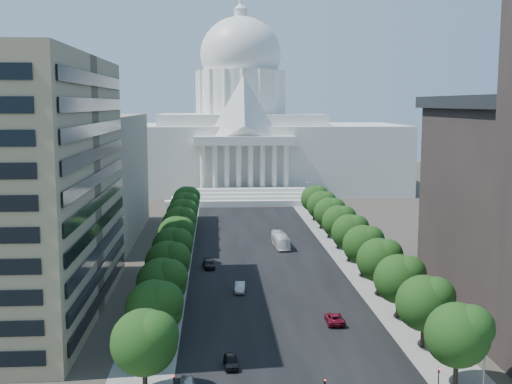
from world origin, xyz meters
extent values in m
cube|color=black|center=(0.00, 90.00, 0.00)|extent=(30.00, 260.00, 0.01)
cube|color=gray|center=(-19.00, 90.00, 0.00)|extent=(8.00, 260.00, 0.02)
cube|color=gray|center=(19.00, 90.00, 0.00)|extent=(8.00, 260.00, 0.02)
cube|color=white|center=(0.00, 185.00, 12.50)|extent=(120.00, 50.00, 25.00)
cube|color=white|center=(0.00, 185.00, 27.00)|extent=(60.00, 40.00, 4.00)
cube|color=white|center=(0.00, 158.00, 20.50)|extent=(34.00, 8.00, 3.00)
cylinder|color=white|center=(0.00, 185.00, 37.00)|extent=(32.00, 32.00, 16.00)
ellipsoid|color=white|center=(0.00, 185.00, 51.00)|extent=(30.00, 30.00, 27.60)
cylinder|color=white|center=(0.00, 185.00, 64.00)|extent=(4.80, 4.80, 7.00)
cone|color=white|center=(0.00, 185.00, 68.50)|extent=(5.20, 5.20, 2.50)
cube|color=gray|center=(-48.00, 100.00, 15.00)|extent=(38.00, 52.00, 30.00)
cylinder|color=#33261C|center=(-18.00, 12.00, 1.47)|extent=(0.56, 0.56, 2.94)
sphere|color=black|center=(-18.00, 12.00, 6.17)|extent=(7.60, 7.60, 7.60)
sphere|color=black|center=(-16.67, 11.24, 7.31)|extent=(5.32, 5.32, 5.32)
cylinder|color=#33261C|center=(-18.00, 24.00, 1.47)|extent=(0.56, 0.56, 2.94)
sphere|color=black|center=(-18.00, 24.00, 6.17)|extent=(7.60, 7.60, 7.60)
sphere|color=black|center=(-16.67, 23.24, 7.31)|extent=(5.32, 5.32, 5.32)
cylinder|color=#33261C|center=(-18.00, 36.00, 1.47)|extent=(0.56, 0.56, 2.94)
sphere|color=black|center=(-18.00, 36.00, 6.17)|extent=(7.60, 7.60, 7.60)
sphere|color=black|center=(-16.67, 35.24, 7.31)|extent=(5.32, 5.32, 5.32)
cylinder|color=#33261C|center=(-18.00, 48.00, 1.47)|extent=(0.56, 0.56, 2.94)
sphere|color=black|center=(-18.00, 48.00, 6.17)|extent=(7.60, 7.60, 7.60)
sphere|color=black|center=(-16.67, 47.24, 7.31)|extent=(5.32, 5.32, 5.32)
cylinder|color=#33261C|center=(-18.00, 60.00, 1.47)|extent=(0.56, 0.56, 2.94)
sphere|color=black|center=(-18.00, 60.00, 6.17)|extent=(7.60, 7.60, 7.60)
sphere|color=black|center=(-16.67, 59.24, 7.31)|extent=(5.32, 5.32, 5.32)
cylinder|color=#33261C|center=(-18.00, 72.00, 1.47)|extent=(0.56, 0.56, 2.94)
sphere|color=black|center=(-18.00, 72.00, 6.17)|extent=(7.60, 7.60, 7.60)
sphere|color=black|center=(-16.67, 71.24, 7.31)|extent=(5.32, 5.32, 5.32)
cylinder|color=#33261C|center=(-18.00, 84.00, 1.47)|extent=(0.56, 0.56, 2.94)
sphere|color=black|center=(-18.00, 84.00, 6.17)|extent=(7.60, 7.60, 7.60)
sphere|color=black|center=(-16.67, 83.24, 7.31)|extent=(5.32, 5.32, 5.32)
cylinder|color=#33261C|center=(-18.00, 96.00, 1.47)|extent=(0.56, 0.56, 2.94)
sphere|color=black|center=(-18.00, 96.00, 6.17)|extent=(7.60, 7.60, 7.60)
sphere|color=black|center=(-16.67, 95.24, 7.31)|extent=(5.32, 5.32, 5.32)
cylinder|color=#33261C|center=(-18.00, 108.00, 1.47)|extent=(0.56, 0.56, 2.94)
sphere|color=black|center=(-18.00, 108.00, 6.17)|extent=(7.60, 7.60, 7.60)
sphere|color=black|center=(-16.67, 107.24, 7.31)|extent=(5.32, 5.32, 5.32)
cylinder|color=#33261C|center=(-18.00, 120.00, 1.47)|extent=(0.56, 0.56, 2.94)
sphere|color=black|center=(-18.00, 120.00, 6.17)|extent=(7.60, 7.60, 7.60)
sphere|color=black|center=(-16.67, 119.24, 7.31)|extent=(5.32, 5.32, 5.32)
cylinder|color=#33261C|center=(18.00, 12.00, 1.47)|extent=(0.56, 0.56, 2.94)
sphere|color=black|center=(18.00, 12.00, 6.17)|extent=(7.60, 7.60, 7.60)
sphere|color=black|center=(19.33, 11.24, 7.31)|extent=(5.32, 5.32, 5.32)
cylinder|color=#33261C|center=(18.00, 24.00, 1.47)|extent=(0.56, 0.56, 2.94)
sphere|color=black|center=(18.00, 24.00, 6.17)|extent=(7.60, 7.60, 7.60)
sphere|color=black|center=(19.33, 23.24, 7.31)|extent=(5.32, 5.32, 5.32)
cylinder|color=#33261C|center=(18.00, 36.00, 1.47)|extent=(0.56, 0.56, 2.94)
sphere|color=black|center=(18.00, 36.00, 6.17)|extent=(7.60, 7.60, 7.60)
sphere|color=black|center=(19.33, 35.24, 7.31)|extent=(5.32, 5.32, 5.32)
cylinder|color=#33261C|center=(18.00, 48.00, 1.47)|extent=(0.56, 0.56, 2.94)
sphere|color=black|center=(18.00, 48.00, 6.17)|extent=(7.60, 7.60, 7.60)
sphere|color=black|center=(19.33, 47.24, 7.31)|extent=(5.32, 5.32, 5.32)
cylinder|color=#33261C|center=(18.00, 60.00, 1.47)|extent=(0.56, 0.56, 2.94)
sphere|color=black|center=(18.00, 60.00, 6.17)|extent=(7.60, 7.60, 7.60)
sphere|color=black|center=(19.33, 59.24, 7.31)|extent=(5.32, 5.32, 5.32)
cylinder|color=#33261C|center=(18.00, 72.00, 1.47)|extent=(0.56, 0.56, 2.94)
sphere|color=black|center=(18.00, 72.00, 6.17)|extent=(7.60, 7.60, 7.60)
sphere|color=black|center=(19.33, 71.24, 7.31)|extent=(5.32, 5.32, 5.32)
cylinder|color=#33261C|center=(18.00, 84.00, 1.47)|extent=(0.56, 0.56, 2.94)
sphere|color=black|center=(18.00, 84.00, 6.17)|extent=(7.60, 7.60, 7.60)
sphere|color=black|center=(19.33, 83.24, 7.31)|extent=(5.32, 5.32, 5.32)
cylinder|color=#33261C|center=(18.00, 96.00, 1.47)|extent=(0.56, 0.56, 2.94)
sphere|color=black|center=(18.00, 96.00, 6.17)|extent=(7.60, 7.60, 7.60)
sphere|color=black|center=(19.33, 95.24, 7.31)|extent=(5.32, 5.32, 5.32)
cylinder|color=#33261C|center=(18.00, 108.00, 1.47)|extent=(0.56, 0.56, 2.94)
sphere|color=black|center=(18.00, 108.00, 6.17)|extent=(7.60, 7.60, 7.60)
sphere|color=black|center=(19.33, 107.24, 7.31)|extent=(5.32, 5.32, 5.32)
cylinder|color=#33261C|center=(18.00, 120.00, 1.47)|extent=(0.56, 0.56, 2.94)
sphere|color=black|center=(18.00, 120.00, 6.17)|extent=(7.60, 7.60, 7.60)
sphere|color=black|center=(19.33, 119.24, 7.31)|extent=(5.32, 5.32, 5.32)
imported|color=black|center=(-14.50, 8.00, 3.75)|extent=(0.18, 0.44, 1.10)
sphere|color=#FF0C0C|center=(-14.50, 7.82, 3.90)|extent=(0.18, 0.18, 0.18)
imported|color=black|center=(14.50, 8.00, 3.75)|extent=(0.18, 0.44, 1.10)
sphere|color=#FF0C0C|center=(14.50, 7.82, 3.90)|extent=(0.18, 0.18, 0.18)
imported|color=black|center=(1.50, 6.00, 3.75)|extent=(0.18, 0.44, 1.10)
sphere|color=#FF0C0C|center=(1.50, 5.82, 3.90)|extent=(0.18, 0.18, 0.18)
cylinder|color=gray|center=(20.50, 10.00, 4.50)|extent=(0.18, 0.18, 9.00)
cylinder|color=gray|center=(19.30, 10.00, 8.80)|extent=(2.40, 0.14, 0.14)
sphere|color=gray|center=(18.20, 10.00, 8.70)|extent=(0.44, 0.44, 0.44)
cylinder|color=gray|center=(20.50, 35.00, 4.50)|extent=(0.18, 0.18, 9.00)
cylinder|color=gray|center=(19.30, 35.00, 8.80)|extent=(2.40, 0.14, 0.14)
sphere|color=gray|center=(18.20, 35.00, 8.70)|extent=(0.44, 0.44, 0.44)
cylinder|color=gray|center=(20.50, 60.00, 4.50)|extent=(0.18, 0.18, 9.00)
cylinder|color=gray|center=(19.30, 60.00, 8.80)|extent=(2.40, 0.14, 0.14)
sphere|color=gray|center=(18.20, 60.00, 8.70)|extent=(0.44, 0.44, 0.44)
cylinder|color=gray|center=(20.50, 85.00, 4.50)|extent=(0.18, 0.18, 9.00)
cylinder|color=gray|center=(19.30, 85.00, 8.80)|extent=(2.40, 0.14, 0.14)
sphere|color=gray|center=(18.20, 85.00, 8.70)|extent=(0.44, 0.44, 0.44)
cylinder|color=gray|center=(20.50, 110.00, 4.50)|extent=(0.18, 0.18, 9.00)
cylinder|color=gray|center=(19.30, 110.00, 8.80)|extent=(2.40, 0.14, 0.14)
sphere|color=gray|center=(18.20, 110.00, 8.70)|extent=(0.44, 0.44, 0.44)
cylinder|color=gray|center=(20.50, 135.00, 4.50)|extent=(0.18, 0.18, 9.00)
cylinder|color=gray|center=(19.30, 135.00, 8.80)|extent=(2.40, 0.14, 0.14)
sphere|color=gray|center=(18.20, 135.00, 8.70)|extent=(0.44, 0.44, 0.44)
imported|color=black|center=(-8.10, 18.92, 0.74)|extent=(2.02, 4.45, 1.48)
imported|color=#A8ABB0|center=(-5.69, 51.33, 0.82)|extent=(2.09, 5.07, 1.63)
imported|color=maroon|center=(7.83, 34.09, 0.76)|extent=(2.66, 5.52, 1.51)
imported|color=black|center=(-11.30, 68.03, 0.77)|extent=(2.84, 5.53, 1.54)
imported|color=white|center=(5.02, 86.16, 1.60)|extent=(3.34, 11.62, 3.20)
camera|label=1|loc=(-9.86, -57.63, 32.71)|focal=45.00mm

